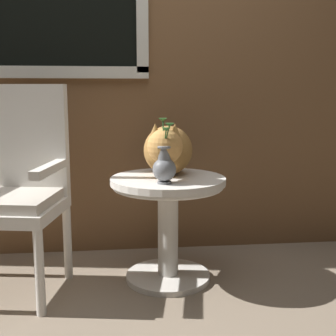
{
  "coord_description": "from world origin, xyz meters",
  "views": [
    {
      "loc": [
        -0.05,
        -1.96,
        1.0
      ],
      "look_at": [
        0.2,
        0.28,
        0.61
      ],
      "focal_mm": 47.01,
      "sensor_mm": 36.0,
      "label": 1
    }
  ],
  "objects": [
    {
      "name": "ground_plane",
      "position": [
        0.0,
        0.0,
        0.0
      ],
      "size": [
        6.0,
        6.0,
        0.0
      ],
      "primitive_type": "plane",
      "color": "gray"
    },
    {
      "name": "back_wall",
      "position": [
        -0.01,
        0.79,
        1.31
      ],
      "size": [
        4.0,
        0.07,
        2.6
      ],
      "color": "brown",
      "rests_on": "ground_plane"
    },
    {
      "name": "wicker_side_table",
      "position": [
        0.2,
        0.28,
        0.39
      ],
      "size": [
        0.6,
        0.6,
        0.56
      ],
      "color": "silver",
      "rests_on": "ground_plane"
    },
    {
      "name": "wicker_chair",
      "position": [
        -0.57,
        0.27,
        0.56
      ],
      "size": [
        0.54,
        0.54,
        1.04
      ],
      "color": "silver",
      "rests_on": "ground_plane"
    },
    {
      "name": "cat",
      "position": [
        0.2,
        0.34,
        0.7
      ],
      "size": [
        0.31,
        0.62,
        0.29
      ],
      "color": "#AD7A3D",
      "rests_on": "wicker_side_table"
    },
    {
      "name": "pewter_vase_with_ivy",
      "position": [
        0.16,
        0.13,
        0.66
      ],
      "size": [
        0.11,
        0.12,
        0.32
      ],
      "color": "slate",
      "rests_on": "wicker_side_table"
    }
  ]
}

